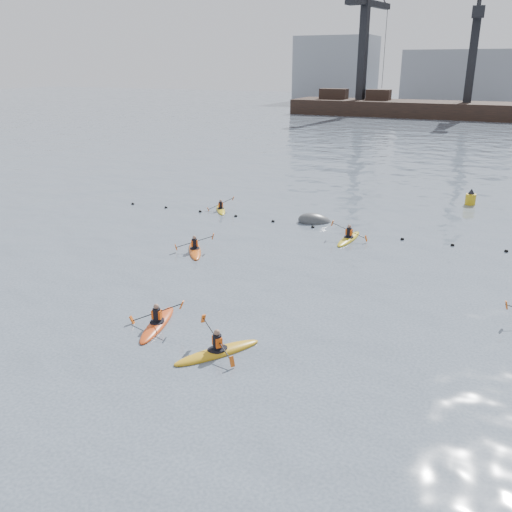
{
  "coord_description": "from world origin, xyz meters",
  "views": [
    {
      "loc": [
        9.36,
        -11.03,
        10.44
      ],
      "look_at": [
        0.27,
        8.46,
        2.8
      ],
      "focal_mm": 38.0,
      "sensor_mm": 36.0,
      "label": 1
    }
  ],
  "objects_px": {
    "kayaker_0": "(157,323)",
    "nav_buoy": "(471,199)",
    "kayaker_2": "(195,250)",
    "mooring_buoy": "(315,222)",
    "kayaker_1": "(217,351)",
    "kayaker_3": "(349,238)",
    "kayaker_5": "(221,209)"
  },
  "relations": [
    {
      "from": "nav_buoy",
      "to": "mooring_buoy",
      "type": "bearing_deg",
      "value": -133.48
    },
    {
      "from": "kayaker_0",
      "to": "kayaker_3",
      "type": "relative_size",
      "value": 1.01
    },
    {
      "from": "mooring_buoy",
      "to": "kayaker_2",
      "type": "bearing_deg",
      "value": -115.95
    },
    {
      "from": "mooring_buoy",
      "to": "kayaker_1",
      "type": "bearing_deg",
      "value": -82.01
    },
    {
      "from": "kayaker_2",
      "to": "kayaker_5",
      "type": "distance_m",
      "value": 9.51
    },
    {
      "from": "kayaker_0",
      "to": "kayaker_3",
      "type": "xyz_separation_m",
      "value": [
        4.06,
        14.97,
        -0.0
      ]
    },
    {
      "from": "kayaker_0",
      "to": "kayaker_2",
      "type": "bearing_deg",
      "value": 97.61
    },
    {
      "from": "kayaker_1",
      "to": "kayaker_3",
      "type": "distance_m",
      "value": 15.98
    },
    {
      "from": "kayaker_2",
      "to": "mooring_buoy",
      "type": "distance_m",
      "value": 9.97
    },
    {
      "from": "kayaker_1",
      "to": "kayaker_2",
      "type": "bearing_deg",
      "value": 158.77
    },
    {
      "from": "kayaker_0",
      "to": "kayaker_5",
      "type": "height_order",
      "value": "kayaker_0"
    },
    {
      "from": "kayaker_1",
      "to": "nav_buoy",
      "type": "distance_m",
      "value": 29.65
    },
    {
      "from": "kayaker_0",
      "to": "nav_buoy",
      "type": "relative_size",
      "value": 2.51
    },
    {
      "from": "kayaker_5",
      "to": "mooring_buoy",
      "type": "distance_m",
      "value": 7.5
    },
    {
      "from": "kayaker_0",
      "to": "kayaker_3",
      "type": "bearing_deg",
      "value": 60.74
    },
    {
      "from": "kayaker_2",
      "to": "kayaker_3",
      "type": "height_order",
      "value": "kayaker_3"
    },
    {
      "from": "kayaker_5",
      "to": "kayaker_1",
      "type": "bearing_deg",
      "value": -95.46
    },
    {
      "from": "kayaker_3",
      "to": "kayaker_5",
      "type": "height_order",
      "value": "kayaker_3"
    },
    {
      "from": "kayaker_1",
      "to": "mooring_buoy",
      "type": "xyz_separation_m",
      "value": [
        -2.66,
        18.94,
        -0.11
      ]
    },
    {
      "from": "kayaker_5",
      "to": "nav_buoy",
      "type": "height_order",
      "value": "nav_buoy"
    },
    {
      "from": "nav_buoy",
      "to": "kayaker_2",
      "type": "bearing_deg",
      "value": -126.1
    },
    {
      "from": "kayaker_0",
      "to": "kayaker_1",
      "type": "distance_m",
      "value": 3.59
    },
    {
      "from": "kayaker_1",
      "to": "kayaker_3",
      "type": "xyz_separation_m",
      "value": [
        0.61,
        15.96,
        -0.0
      ]
    },
    {
      "from": "kayaker_3",
      "to": "kayaker_5",
      "type": "xyz_separation_m",
      "value": [
        -10.77,
        2.98,
        -0.02
      ]
    },
    {
      "from": "kayaker_5",
      "to": "nav_buoy",
      "type": "xyz_separation_m",
      "value": [
        16.92,
        9.92,
        0.34
      ]
    },
    {
      "from": "mooring_buoy",
      "to": "nav_buoy",
      "type": "distance_m",
      "value": 13.69
    },
    {
      "from": "mooring_buoy",
      "to": "nav_buoy",
      "type": "relative_size",
      "value": 1.7
    },
    {
      "from": "kayaker_2",
      "to": "nav_buoy",
      "type": "distance_m",
      "value": 23.39
    },
    {
      "from": "mooring_buoy",
      "to": "nav_buoy",
      "type": "xyz_separation_m",
      "value": [
        9.42,
        9.93,
        0.44
      ]
    },
    {
      "from": "kayaker_2",
      "to": "nav_buoy",
      "type": "bearing_deg",
      "value": 20.05
    },
    {
      "from": "kayaker_3",
      "to": "mooring_buoy",
      "type": "relative_size",
      "value": 1.47
    },
    {
      "from": "kayaker_2",
      "to": "mooring_buoy",
      "type": "xyz_separation_m",
      "value": [
        4.36,
        8.97,
        -0.1
      ]
    }
  ]
}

